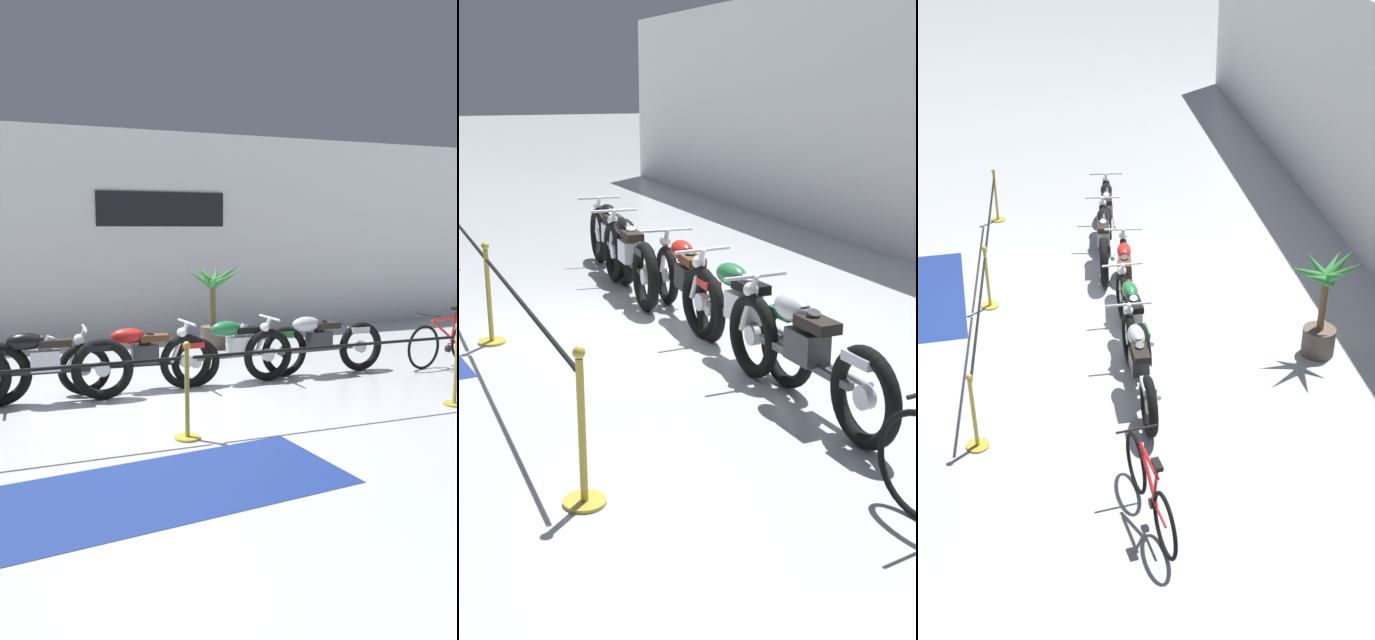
{
  "view_description": "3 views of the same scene",
  "coord_description": "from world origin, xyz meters",
  "views": [
    {
      "loc": [
        -2.01,
        -7.6,
        2.21
      ],
      "look_at": [
        1.1,
        0.37,
        0.97
      ],
      "focal_mm": 35.0,
      "sensor_mm": 36.0,
      "label": 1
    },
    {
      "loc": [
        7.93,
        -2.62,
        2.57
      ],
      "look_at": [
        1.31,
        0.12,
        0.45
      ],
      "focal_mm": 45.0,
      "sensor_mm": 36.0,
      "label": 2
    },
    {
      "loc": [
        11.35,
        -0.39,
        6.22
      ],
      "look_at": [
        1.44,
        0.85,
        0.45
      ],
      "focal_mm": 45.0,
      "sensor_mm": 36.0,
      "label": 3
    }
  ],
  "objects": [
    {
      "name": "ground_plane",
      "position": [
        0.0,
        0.0,
        0.0
      ],
      "size": [
        120.0,
        120.0,
        0.0
      ],
      "primitive_type": "plane",
      "color": "#B2B7BC"
    },
    {
      "name": "motorcycle_black_0",
      "position": [
        -2.67,
        0.62,
        0.49
      ],
      "size": [
        2.3,
        0.62,
        0.99
      ],
      "color": "black",
      "rests_on": "ground"
    },
    {
      "name": "bicycle",
      "position": [
        4.93,
        0.45,
        0.38
      ],
      "size": [
        1.71,
        0.49,
        0.96
      ],
      "color": "black",
      "rests_on": "ground"
    },
    {
      "name": "floor_banner",
      "position": [
        -0.58,
        -2.63,
        0.0
      ],
      "size": [
        3.2,
        1.73,
        0.01
      ],
      "primitive_type": "cube",
      "rotation": [
        0.0,
        0.0,
        0.11
      ],
      "color": "navy",
      "rests_on": "ground"
    },
    {
      "name": "motorcycle_red_2",
      "position": [
        -0.08,
        0.69,
        0.46
      ],
      "size": [
        2.25,
        0.62,
        0.93
      ],
      "color": "black",
      "rests_on": "ground"
    },
    {
      "name": "stanchion_far_left",
      "position": [
        -1.35,
        -1.48,
        0.69
      ],
      "size": [
        7.18,
        0.28,
        1.05
      ],
      "color": "gold",
      "rests_on": "ground"
    },
    {
      "name": "motorcycle_silver_4",
      "position": [
        2.61,
        0.6,
        0.48
      ],
      "size": [
        2.42,
        0.62,
        0.97
      ],
      "color": "black",
      "rests_on": "ground"
    },
    {
      "name": "stanchion_mid_left",
      "position": [
        -0.09,
        -1.48,
        0.36
      ],
      "size": [
        0.28,
        0.28,
        1.05
      ],
      "color": "gold",
      "rests_on": "ground"
    },
    {
      "name": "motorcycle_green_3",
      "position": [
        1.33,
        0.66,
        0.48
      ],
      "size": [
        2.37,
        0.62,
        0.96
      ],
      "color": "black",
      "rests_on": "ground"
    },
    {
      "name": "motorcycle_black_1",
      "position": [
        -1.42,
        0.46,
        0.49
      ],
      "size": [
        2.34,
        0.62,
        0.98
      ],
      "color": "black",
      "rests_on": "ground"
    },
    {
      "name": "potted_palm_left_of_row",
      "position": [
        1.93,
        3.28,
        0.81
      ],
      "size": [
        1.06,
        1.02,
        1.65
      ],
      "color": "brown",
      "rests_on": "ground"
    },
    {
      "name": "stanchion_mid_right",
      "position": [
        3.46,
        -1.48,
        0.36
      ],
      "size": [
        0.28,
        0.28,
        1.05
      ],
      "color": "gold",
      "rests_on": "ground"
    }
  ]
}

